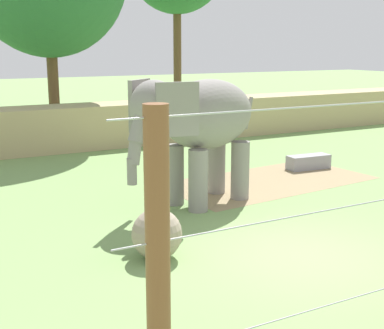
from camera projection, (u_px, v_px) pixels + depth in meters
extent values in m
plane|color=#759956|center=(302.00, 255.00, 10.03)|extent=(120.00, 120.00, 0.00)
cube|color=#937F5B|center=(268.00, 181.00, 15.55)|extent=(6.32, 3.68, 0.01)
cube|color=tan|center=(89.00, 126.00, 20.63)|extent=(36.00, 1.80, 1.63)
cylinder|color=gray|center=(198.00, 180.00, 12.60)|extent=(0.46, 0.46, 1.48)
cylinder|color=gray|center=(174.00, 175.00, 13.16)|extent=(0.46, 0.46, 1.48)
cylinder|color=gray|center=(240.00, 170.00, 13.63)|extent=(0.46, 0.46, 1.48)
cylinder|color=gray|center=(216.00, 165.00, 14.20)|extent=(0.46, 0.46, 1.48)
ellipsoid|color=gray|center=(208.00, 114.00, 13.09)|extent=(3.05, 2.18, 1.69)
ellipsoid|color=gray|center=(154.00, 107.00, 11.84)|extent=(1.33, 1.41, 1.22)
cube|color=gray|center=(177.00, 109.00, 11.47)|extent=(0.95, 0.25, 1.16)
cube|color=gray|center=(140.00, 105.00, 12.35)|extent=(0.78, 0.70, 1.16)
cylinder|color=gray|center=(139.00, 129.00, 11.62)|extent=(0.59, 0.47, 0.66)
cylinder|color=gray|center=(134.00, 151.00, 11.63)|extent=(0.44, 0.37, 0.62)
cylinder|color=gray|center=(132.00, 171.00, 11.67)|extent=(0.27, 0.27, 0.58)
cylinder|color=gray|center=(248.00, 113.00, 14.16)|extent=(0.34, 0.19, 0.84)
sphere|color=gray|center=(157.00, 234.00, 9.81)|extent=(0.93, 0.93, 0.93)
cylinder|color=brown|center=(158.00, 263.00, 5.52)|extent=(0.26, 0.26, 3.27)
cube|color=gray|center=(308.00, 162.00, 17.08)|extent=(1.43, 0.60, 0.44)
cylinder|color=brown|center=(177.00, 61.00, 29.88)|extent=(0.44, 0.44, 6.05)
cylinder|color=brown|center=(54.00, 92.00, 22.03)|extent=(0.44, 0.44, 3.97)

